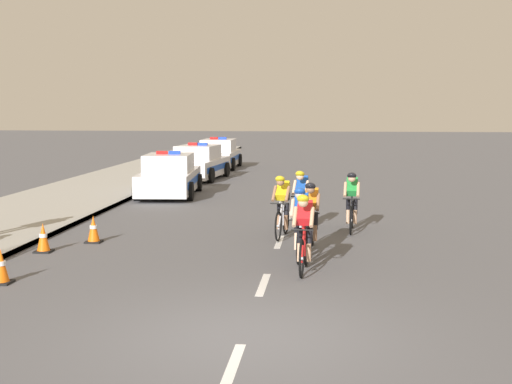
{
  "coord_description": "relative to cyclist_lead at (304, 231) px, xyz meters",
  "views": [
    {
      "loc": [
        1.14,
        -9.35,
        3.15
      ],
      "look_at": [
        -0.61,
        7.45,
        1.1
      ],
      "focal_mm": 49.64,
      "sensor_mm": 36.0,
      "label": 1
    }
  ],
  "objects": [
    {
      "name": "police_car_second",
      "position": [
        -5.18,
        16.82,
        -0.11
      ],
      "size": [
        2.3,
        4.54,
        1.59
      ],
      "color": "white",
      "rests_on": "ground"
    },
    {
      "name": "cyclist_second",
      "position": [
        -0.11,
        1.12,
        0.0
      ],
      "size": [
        0.42,
        1.72,
        1.56
      ],
      "color": "black",
      "rests_on": "ground"
    },
    {
      "name": "traffic_cone_near",
      "position": [
        -5.35,
        -1.46,
        -0.48
      ],
      "size": [
        0.36,
        0.36,
        0.64
      ],
      "color": "black",
      "rests_on": "ground"
    },
    {
      "name": "cyclist_lead",
      "position": [
        0.0,
        0.0,
        0.0
      ],
      "size": [
        0.43,
        1.72,
        1.56
      ],
      "color": "black",
      "rests_on": "ground"
    },
    {
      "name": "cyclist_fourth",
      "position": [
        -0.66,
        3.51,
        0.0
      ],
      "size": [
        0.46,
        1.72,
        1.56
      ],
      "color": "black",
      "rests_on": "ground"
    },
    {
      "name": "sidewalk_slab",
      "position": [
        -8.36,
        10.08,
        -0.73
      ],
      "size": [
        4.28,
        60.0,
        0.12
      ],
      "primitive_type": "cube",
      "color": "#A3A099",
      "rests_on": "ground"
    },
    {
      "name": "cyclist_third",
      "position": [
        0.08,
        2.1,
        0.0
      ],
      "size": [
        0.43,
        1.72,
        1.56
      ],
      "color": "black",
      "rests_on": "ground"
    },
    {
      "name": "traffic_cone_far",
      "position": [
        -4.97,
        2.43,
        -0.48
      ],
      "size": [
        0.36,
        0.36,
        0.64
      ],
      "color": "black",
      "rests_on": "ground"
    },
    {
      "name": "cyclist_fifth",
      "position": [
        1.03,
        4.53,
        0.0
      ],
      "size": [
        0.43,
        1.72,
        1.56
      ],
      "color": "black",
      "rests_on": "ground"
    },
    {
      "name": "police_car_nearest",
      "position": [
        -5.17,
        11.16,
        -0.11
      ],
      "size": [
        2.25,
        4.52,
        1.59
      ],
      "color": "white",
      "rests_on": "ground"
    },
    {
      "name": "police_car_third",
      "position": [
        -5.18,
        22.41,
        -0.11
      ],
      "size": [
        2.01,
        4.41,
        1.59
      ],
      "color": "white",
      "rests_on": "ground"
    },
    {
      "name": "traffic_cone_mid",
      "position": [
        -5.69,
        1.26,
        -0.48
      ],
      "size": [
        0.36,
        0.36,
        0.64
      ],
      "color": "black",
      "rests_on": "ground"
    },
    {
      "name": "kerb_edge",
      "position": [
        -6.31,
        10.08,
        -0.72
      ],
      "size": [
        0.16,
        60.0,
        0.13
      ],
      "primitive_type": "cube",
      "color": "#9E9E99",
      "rests_on": "ground"
    },
    {
      "name": "cyclist_sixth",
      "position": [
        -0.25,
        4.84,
        0.0
      ],
      "size": [
        0.45,
        1.72,
        1.56
      ],
      "color": "black",
      "rests_on": "ground"
    },
    {
      "name": "ground_plane",
      "position": [
        -0.68,
        -3.92,
        -0.79
      ],
      "size": [
        160.0,
        160.0,
        0.0
      ],
      "primitive_type": "plane",
      "color": "#56565B"
    },
    {
      "name": "lane_markings_centre",
      "position": [
        -0.68,
        4.95,
        -0.78
      ],
      "size": [
        0.14,
        21.6,
        0.01
      ],
      "color": "white",
      "rests_on": "ground"
    }
  ]
}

